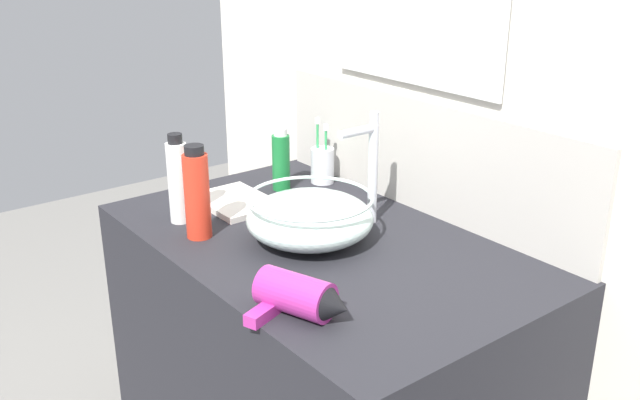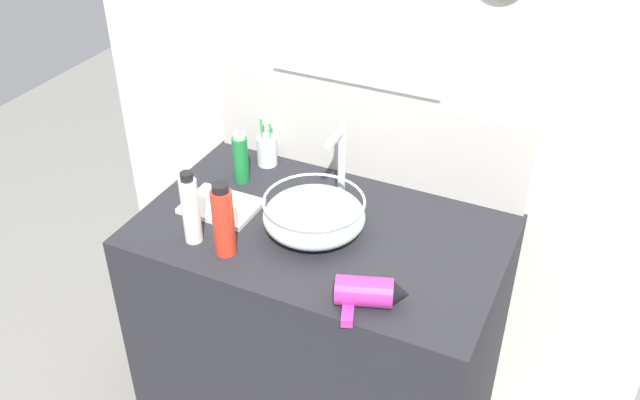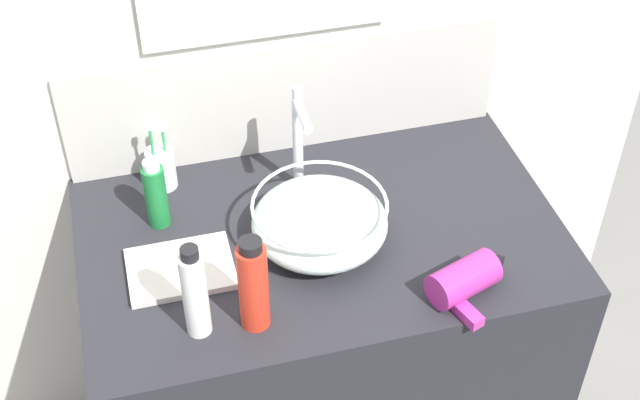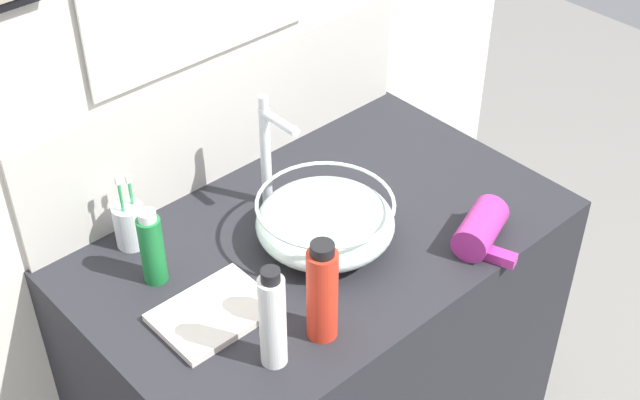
# 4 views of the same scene
# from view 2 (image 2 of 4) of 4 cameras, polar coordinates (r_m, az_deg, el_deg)

# --- Properties ---
(vanity_counter) EXTENTS (1.08, 0.66, 0.88)m
(vanity_counter) POSITION_cam_2_polar(r_m,az_deg,el_deg) (2.39, 0.07, -10.77)
(vanity_counter) COLOR #232328
(vanity_counter) RESTS_ON ground
(back_panel) EXTENTS (1.97, 0.10, 2.43)m
(back_panel) POSITION_cam_2_polar(r_m,az_deg,el_deg) (2.22, 4.08, 9.90)
(back_panel) COLOR silver
(back_panel) RESTS_ON ground
(glass_bowl_sink) EXTENTS (0.30, 0.30, 0.11)m
(glass_bowl_sink) POSITION_cam_2_polar(r_m,az_deg,el_deg) (2.05, -0.48, -1.23)
(glass_bowl_sink) COLOR silver
(glass_bowl_sink) RESTS_ON vanity_counter
(faucet) EXTENTS (0.02, 0.12, 0.28)m
(faucet) POSITION_cam_2_polar(r_m,az_deg,el_deg) (2.14, 1.64, 3.56)
(faucet) COLOR silver
(faucet) RESTS_ON vanity_counter
(hair_drier) EXTENTS (0.20, 0.18, 0.08)m
(hair_drier) POSITION_cam_2_polar(r_m,az_deg,el_deg) (1.83, 3.97, -7.43)
(hair_drier) COLOR #B22D8C
(hair_drier) RESTS_ON vanity_counter
(toothbrush_cup) EXTENTS (0.07, 0.07, 0.19)m
(toothbrush_cup) POSITION_cam_2_polar(r_m,az_deg,el_deg) (2.39, -4.27, 3.99)
(toothbrush_cup) COLOR silver
(toothbrush_cup) RESTS_ON vanity_counter
(spray_bottle) EXTENTS (0.05, 0.05, 0.18)m
(spray_bottle) POSITION_cam_2_polar(r_m,az_deg,el_deg) (2.29, -6.38, 3.34)
(spray_bottle) COLOR #197233
(spray_bottle) RESTS_ON vanity_counter
(lotion_bottle) EXTENTS (0.05, 0.05, 0.23)m
(lotion_bottle) POSITION_cam_2_polar(r_m,az_deg,el_deg) (2.03, -10.32, -0.72)
(lotion_bottle) COLOR white
(lotion_bottle) RESTS_ON vanity_counter
(shampoo_bottle) EXTENTS (0.06, 0.06, 0.23)m
(shampoo_bottle) POSITION_cam_2_polar(r_m,az_deg,el_deg) (1.97, -7.75, -1.65)
(shampoo_bottle) COLOR red
(shampoo_bottle) RESTS_ON vanity_counter
(hand_towel) EXTENTS (0.22, 0.17, 0.02)m
(hand_towel) POSITION_cam_2_polar(r_m,az_deg,el_deg) (2.20, -7.91, -0.50)
(hand_towel) COLOR silver
(hand_towel) RESTS_ON vanity_counter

